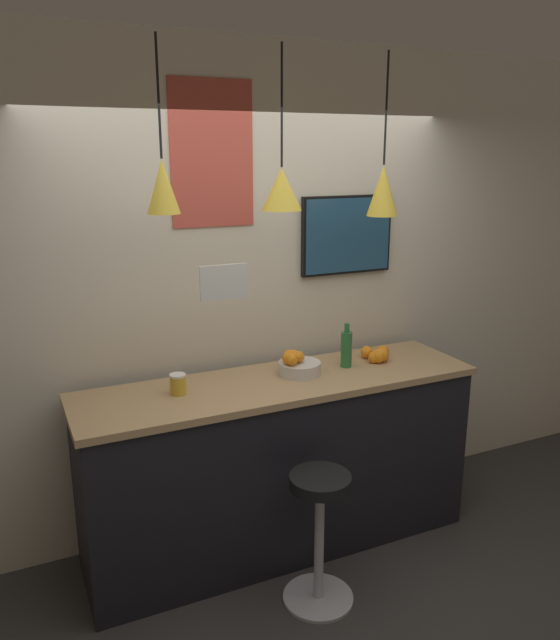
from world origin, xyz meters
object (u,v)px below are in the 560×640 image
object	(u,v)px
fruit_bowl	(297,365)
spread_jar	(178,384)
mounted_tv	(347,235)
juice_bottle	(346,348)
bar_stool	(319,521)

from	to	relation	value
fruit_bowl	spread_jar	distance (m)	0.70
spread_jar	mounted_tv	world-z (taller)	mounted_tv
juice_bottle	mounted_tv	bearing A→B (deg)	61.16
bar_stool	mounted_tv	size ratio (longest dim) A/B	1.16
fruit_bowl	bar_stool	bearing A→B (deg)	-104.94
bar_stool	fruit_bowl	world-z (taller)	fruit_bowl
bar_stool	fruit_bowl	size ratio (longest dim) A/B	2.97
spread_jar	juice_bottle	bearing A→B (deg)	-0.00
fruit_bowl	juice_bottle	bearing A→B (deg)	0.19
mounted_tv	fruit_bowl	bearing A→B (deg)	-147.23
bar_stool	spread_jar	bearing A→B (deg)	133.72
juice_bottle	mounted_tv	xyz separation A→B (m)	(0.18, 0.32, 0.62)
juice_bottle	spread_jar	xyz separation A→B (m)	(-1.03, 0.00, -0.06)
juice_bottle	mounted_tv	world-z (taller)	mounted_tv
mounted_tv	bar_stool	bearing A→B (deg)	-126.14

